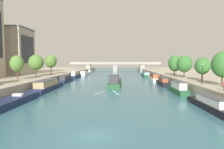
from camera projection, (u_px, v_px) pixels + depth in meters
ground_plane at (94, 136)px, 17.79m from camera, size 400.00×400.00×0.00m
quay_left at (23, 76)px, 73.85m from camera, size 36.00×170.00×2.46m
quay_right at (205, 77)px, 71.20m from camera, size 36.00×170.00×2.46m
barge_midriver at (115, 82)px, 55.86m from camera, size 4.17×20.92×3.46m
wake_behind_barge at (108, 92)px, 42.74m from camera, size 5.60×5.98×0.03m
moored_boat_left_second at (7, 103)px, 29.40m from camera, size 3.57×16.32×2.24m
moored_boat_left_near at (48, 86)px, 46.56m from camera, size 3.19×16.77×2.67m
moored_boat_left_gap_after at (66, 79)px, 64.27m from camera, size 2.66×13.29×2.39m
moored_boat_left_downstream at (76, 76)px, 80.02m from camera, size 2.11×12.54×3.10m
moored_boat_left_lone at (85, 73)px, 97.49m from camera, size 3.01×15.87×2.47m
moored_boat_left_upstream at (89, 72)px, 113.99m from camera, size 3.27×13.76×2.33m
moored_boat_right_second at (210, 104)px, 27.41m from camera, size 2.30×11.80×2.18m
moored_boat_right_midway at (178, 88)px, 41.30m from camera, size 2.04×10.08×2.80m
moored_boat_right_downstream at (162, 82)px, 54.99m from camera, size 2.07×11.03×2.52m
moored_boat_right_lone at (154, 77)px, 70.19m from camera, size 3.39×15.71×2.78m
moored_boat_right_gap_after at (146, 74)px, 88.53m from camera, size 3.52×16.54×2.47m
tree_left_second at (17, 64)px, 47.68m from camera, size 3.45×3.45×6.36m
tree_left_midway at (36, 62)px, 58.55m from camera, size 4.67×4.67×6.93m
tree_left_by_lamp at (51, 61)px, 70.17m from camera, size 4.40×4.40×7.30m
tree_right_midway at (223, 65)px, 34.90m from camera, size 3.98×3.98×6.60m
tree_right_nearest at (202, 66)px, 44.05m from camera, size 3.55×3.55×5.70m
tree_right_end_of_row at (184, 64)px, 53.68m from camera, size 4.38×4.38×6.46m
tree_right_past_mid at (175, 63)px, 62.91m from camera, size 4.37×4.37×6.94m
lamppost_right_bank at (202, 73)px, 38.24m from camera, size 0.28×0.28×4.29m
building_left_corner at (9, 51)px, 67.16m from camera, size 14.52×11.74×16.93m
bridge_far at (115, 66)px, 122.96m from camera, size 60.05×4.40×6.83m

